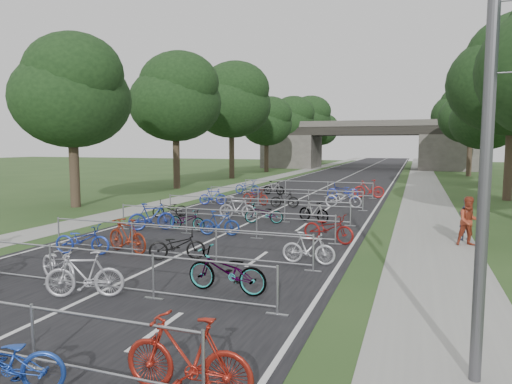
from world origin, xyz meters
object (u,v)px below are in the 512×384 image
(lamppost, at_px, (491,102))
(overpass_bridge, at_px, (366,145))
(pedestrian_b, at_px, (469,221))
(pedestrian_a, at_px, (466,219))

(lamppost, bearing_deg, overpass_bridge, 97.53)
(lamppost, bearing_deg, pedestrian_b, 85.21)
(lamppost, distance_m, pedestrian_a, 11.90)
(lamppost, height_order, pedestrian_a, lamppost)
(overpass_bridge, xyz_separation_m, lamppost, (8.33, -63.00, 0.75))
(pedestrian_b, bearing_deg, lamppost, -109.64)
(pedestrian_a, xyz_separation_m, pedestrian_b, (0.03, -0.99, 0.07))
(overpass_bridge, height_order, pedestrian_a, overpass_bridge)
(lamppost, relative_size, pedestrian_b, 4.59)
(lamppost, xyz_separation_m, pedestrian_b, (0.87, 10.37, -3.39))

